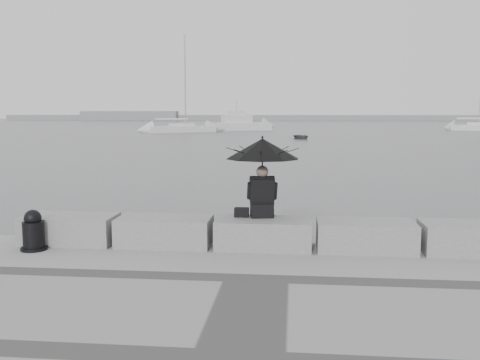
# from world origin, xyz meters

# --- Properties ---
(ground) EXTENTS (360.00, 360.00, 0.00)m
(ground) POSITION_xyz_m (0.00, 0.00, 0.00)
(ground) COLOR #46494B
(ground) RESTS_ON ground
(stone_block_far_left) EXTENTS (1.60, 0.80, 0.50)m
(stone_block_far_left) POSITION_xyz_m (-3.40, -0.45, 0.75)
(stone_block_far_left) COLOR slate
(stone_block_far_left) RESTS_ON promenade
(stone_block_left) EXTENTS (1.60, 0.80, 0.50)m
(stone_block_left) POSITION_xyz_m (-1.70, -0.45, 0.75)
(stone_block_left) COLOR slate
(stone_block_left) RESTS_ON promenade
(stone_block_centre) EXTENTS (1.60, 0.80, 0.50)m
(stone_block_centre) POSITION_xyz_m (0.00, -0.45, 0.75)
(stone_block_centre) COLOR slate
(stone_block_centre) RESTS_ON promenade
(stone_block_right) EXTENTS (1.60, 0.80, 0.50)m
(stone_block_right) POSITION_xyz_m (1.70, -0.45, 0.75)
(stone_block_right) COLOR slate
(stone_block_right) RESTS_ON promenade
(stone_block_far_right) EXTENTS (1.60, 0.80, 0.50)m
(stone_block_far_right) POSITION_xyz_m (3.40, -0.45, 0.75)
(stone_block_far_right) COLOR slate
(stone_block_far_right) RESTS_ON promenade
(seated_person) EXTENTS (1.27, 1.27, 1.39)m
(seated_person) POSITION_xyz_m (-0.04, -0.23, 2.03)
(seated_person) COLOR black
(seated_person) RESTS_ON stone_block_centre
(bag) EXTENTS (0.25, 0.14, 0.16)m
(bag) POSITION_xyz_m (-0.39, -0.28, 1.08)
(bag) COLOR black
(bag) RESTS_ON stone_block_centre
(mooring_bollard) EXTENTS (0.44, 0.44, 0.69)m
(mooring_bollard) POSITION_xyz_m (-3.80, -0.98, 0.79)
(mooring_bollard) COLOR black
(mooring_bollard) RESTS_ON promenade
(distant_landmass) EXTENTS (180.00, 8.00, 2.80)m
(distant_landmass) POSITION_xyz_m (-8.14, 154.51, 0.90)
(distant_landmass) COLOR gray
(distant_landmass) RESTS_ON ground
(sailboat_left) EXTENTS (9.00, 6.50, 12.90)m
(sailboat_left) POSITION_xyz_m (-14.44, 61.19, 0.51)
(sailboat_left) COLOR silver
(sailboat_left) RESTS_ON ground
(sailboat_right) EXTENTS (6.94, 4.61, 12.90)m
(sailboat_right) POSITION_xyz_m (26.77, 71.53, 0.54)
(sailboat_right) COLOR silver
(sailboat_right) RESTS_ON ground
(motor_cruiser) EXTENTS (8.77, 5.71, 4.50)m
(motor_cruiser) POSITION_xyz_m (-7.04, 68.76, 0.89)
(motor_cruiser) COLOR silver
(motor_cruiser) RESTS_ON ground
(dinghy) EXTENTS (3.11, 2.24, 0.48)m
(dinghy) POSITION_xyz_m (1.25, 45.65, 0.24)
(dinghy) COLOR slate
(dinghy) RESTS_ON ground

